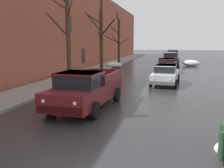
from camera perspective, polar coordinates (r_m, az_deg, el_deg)
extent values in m
cube|color=gray|center=(24.10, -6.37, 2.62)|extent=(2.80, 80.00, 0.14)
cube|color=#9E4C38|center=(24.71, -10.84, 13.80)|extent=(0.60, 80.00, 9.72)
cube|color=black|center=(28.14, -6.76, 6.63)|extent=(0.08, 1.10, 1.60)
cube|color=black|center=(24.67, -10.12, 13.74)|extent=(0.08, 1.10, 1.60)
ellipsoid|color=white|center=(29.42, 0.46, 4.49)|extent=(2.03, 0.96, 0.70)
ellipsoid|color=white|center=(29.32, 1.03, 4.32)|extent=(0.65, 0.54, 0.54)
ellipsoid|color=white|center=(17.26, -7.46, 0.76)|extent=(2.21, 1.05, 0.72)
ellipsoid|color=white|center=(17.40, -9.01, 0.39)|extent=(0.57, 0.48, 0.48)
ellipsoid|color=white|center=(33.04, 18.09, 4.68)|extent=(2.12, 1.46, 0.81)
ellipsoid|color=white|center=(32.91, 18.35, 4.60)|extent=(0.90, 0.75, 0.75)
ellipsoid|color=white|center=(32.88, 17.76, 4.60)|extent=(0.86, 0.71, 0.71)
cylinder|color=#423323|center=(17.09, -10.25, 11.31)|extent=(0.30, 0.30, 7.09)
cylinder|color=#423323|center=(16.55, -9.71, 17.56)|extent=(1.03, 1.20, 1.50)
cylinder|color=#423323|center=(17.99, -12.09, 17.69)|extent=(1.57, 1.01, 0.88)
cylinder|color=#423323|center=(17.31, -12.72, 13.43)|extent=(1.54, 0.41, 1.67)
cylinder|color=#382B1E|center=(24.48, -2.55, 11.26)|extent=(0.34, 0.34, 7.38)
cylinder|color=#382B1E|center=(24.35, -4.41, 14.29)|extent=(1.47, 0.98, 1.84)
cylinder|color=#382B1E|center=(24.67, -4.29, 15.04)|extent=(1.50, 0.37, 0.99)
cylinder|color=#382B1E|center=(23.80, -1.00, 13.12)|extent=(1.78, 1.18, 1.66)
cylinder|color=#382B1E|center=(23.71, -2.81, 11.20)|extent=(0.37, 1.59, 0.75)
cylinder|color=#382B1E|center=(32.30, 1.62, 9.65)|extent=(0.31, 0.31, 5.98)
cylinder|color=#382B1E|center=(33.30, 0.82, 10.28)|extent=(1.45, 1.86, 1.35)
cylinder|color=#382B1E|center=(32.81, -0.09, 10.46)|extent=(2.18, 0.67, 1.00)
cylinder|color=#382B1E|center=(32.02, 0.65, 12.54)|extent=(1.04, 0.99, 0.90)
cylinder|color=#382B1E|center=(31.61, 1.36, 15.13)|extent=(0.19, 1.77, 1.47)
cylinder|color=#382B1E|center=(32.07, 2.75, 9.90)|extent=(1.37, 0.26, 0.91)
cube|color=maroon|center=(11.43, -5.95, -1.85)|extent=(2.26, 5.38, 0.76)
cube|color=black|center=(10.64, -7.56, 1.09)|extent=(1.83, 1.78, 0.64)
cube|color=maroon|center=(10.60, -7.60, 2.59)|extent=(1.87, 1.83, 0.08)
cube|color=maroon|center=(11.99, 0.13, 1.66)|extent=(0.23, 2.54, 0.44)
cube|color=maroon|center=(12.66, -8.05, 1.99)|extent=(0.23, 2.54, 0.44)
cube|color=maroon|center=(13.72, -1.76, 2.67)|extent=(1.89, 0.20, 0.44)
cube|color=#B7B7BC|center=(9.22, -12.22, -6.11)|extent=(1.89, 0.22, 0.32)
sphere|color=white|center=(8.81, -8.75, -4.58)|extent=(0.16, 0.16, 0.16)
sphere|color=white|center=(9.44, -15.84, -3.89)|extent=(0.16, 0.16, 0.16)
cylinder|color=black|center=(9.72, -4.04, -6.19)|extent=(0.26, 0.73, 0.72)
cylinder|color=black|center=(10.60, -14.35, -5.13)|extent=(0.26, 0.73, 0.72)
cylinder|color=black|center=(12.64, 1.13, -2.44)|extent=(0.26, 0.73, 0.72)
cylinder|color=black|center=(13.33, -7.27, -1.88)|extent=(0.26, 0.73, 0.72)
cube|color=silver|center=(18.10, 12.42, 1.79)|extent=(1.96, 4.36, 0.60)
cube|color=black|center=(18.24, 12.56, 3.62)|extent=(1.57, 2.31, 0.52)
cube|color=silver|center=(18.22, 12.59, 4.34)|extent=(1.61, 2.36, 0.06)
cube|color=slate|center=(16.08, 11.60, 0.21)|extent=(1.61, 0.24, 0.22)
cube|color=slate|center=(20.17, 13.05, 2.05)|extent=(1.61, 0.24, 0.22)
cylinder|color=black|center=(16.77, 14.74, 0.05)|extent=(0.23, 0.61, 0.60)
cylinder|color=black|center=(16.96, 9.09, 0.36)|extent=(0.23, 0.61, 0.60)
cylinder|color=black|center=(19.37, 15.28, 1.29)|extent=(0.23, 0.61, 0.60)
cylinder|color=black|center=(19.54, 10.37, 1.54)|extent=(0.23, 0.61, 0.60)
sphere|color=silver|center=(15.96, 13.51, 1.01)|extent=(0.14, 0.14, 0.14)
sphere|color=silver|center=(16.09, 9.74, 1.20)|extent=(0.14, 0.14, 0.14)
cube|color=red|center=(25.09, 12.61, 3.94)|extent=(1.83, 4.08, 0.60)
cube|color=black|center=(25.25, 12.66, 5.24)|extent=(1.55, 2.13, 0.52)
cube|color=red|center=(25.23, 12.68, 5.77)|extent=(1.59, 2.17, 0.06)
cube|color=#520B0B|center=(23.14, 12.51, 3.02)|extent=(1.74, 0.14, 0.22)
cube|color=#520B0B|center=(27.08, 12.66, 3.96)|extent=(1.74, 0.14, 0.22)
cylinder|color=black|center=(23.88, 14.71, 2.85)|extent=(0.19, 0.60, 0.60)
cylinder|color=black|center=(23.90, 10.36, 3.01)|extent=(0.19, 0.60, 0.60)
cylinder|color=black|center=(26.38, 14.60, 3.47)|extent=(0.19, 0.60, 0.60)
cylinder|color=black|center=(26.40, 10.66, 3.62)|extent=(0.19, 0.60, 0.60)
sphere|color=silver|center=(23.08, 13.97, 3.60)|extent=(0.14, 0.14, 0.14)
sphere|color=silver|center=(23.10, 11.10, 3.71)|extent=(0.14, 0.14, 0.14)
cube|color=black|center=(30.73, 13.44, 5.18)|extent=(2.03, 4.86, 0.80)
cube|color=black|center=(30.73, 13.49, 6.57)|extent=(1.71, 3.42, 0.68)
cube|color=black|center=(30.72, 13.51, 7.14)|extent=(1.75, 3.49, 0.06)
cube|color=black|center=(28.42, 13.59, 4.26)|extent=(1.76, 0.21, 0.22)
cube|color=black|center=(33.08, 13.27, 5.01)|extent=(1.76, 0.21, 0.22)
cylinder|color=black|center=(29.34, 15.31, 4.12)|extent=(0.21, 0.69, 0.68)
cylinder|color=black|center=(29.26, 11.72, 4.25)|extent=(0.21, 0.69, 0.68)
cylinder|color=black|center=(32.28, 14.95, 4.61)|extent=(0.21, 0.69, 0.68)
cylinder|color=black|center=(32.21, 11.69, 4.73)|extent=(0.21, 0.69, 0.68)
sphere|color=silver|center=(28.39, 14.80, 4.94)|extent=(0.14, 0.14, 0.14)
sphere|color=silver|center=(28.34, 12.44, 5.03)|extent=(0.14, 0.14, 0.14)
cube|color=navy|center=(37.34, 13.12, 5.73)|extent=(1.76, 4.03, 0.60)
cube|color=black|center=(37.51, 13.16, 6.61)|extent=(1.51, 2.10, 0.52)
cube|color=navy|center=(37.50, 13.17, 6.96)|extent=(1.54, 2.14, 0.06)
cube|color=black|center=(35.39, 13.06, 5.24)|extent=(1.70, 0.13, 0.22)
cube|color=black|center=(39.31, 13.15, 5.66)|extent=(1.70, 0.13, 0.22)
cylinder|color=black|center=(36.11, 14.48, 5.08)|extent=(0.18, 0.60, 0.60)
cylinder|color=black|center=(36.14, 11.65, 5.19)|extent=(0.18, 0.60, 0.60)
cylinder|color=black|center=(38.60, 14.46, 5.36)|extent=(0.18, 0.60, 0.60)
cylinder|color=black|center=(38.63, 11.81, 5.46)|extent=(0.18, 0.60, 0.60)
sphere|color=silver|center=(35.34, 13.99, 5.62)|extent=(0.14, 0.14, 0.14)
sphere|color=silver|center=(35.36, 12.15, 5.69)|extent=(0.14, 0.14, 0.14)
cube|color=#B7B7BC|center=(42.99, 13.90, 6.38)|extent=(2.23, 4.41, 0.80)
cube|color=black|center=(43.00, 13.94, 7.37)|extent=(1.85, 3.12, 0.68)
cube|color=#B7B7BC|center=(42.99, 13.96, 7.78)|extent=(1.89, 3.18, 0.06)
cube|color=#525254|center=(40.94, 14.15, 5.82)|extent=(1.79, 0.29, 0.22)
cube|color=#525254|center=(45.07, 13.65, 6.17)|extent=(1.79, 0.29, 0.22)
cylinder|color=black|center=(41.80, 15.32, 5.68)|extent=(0.24, 0.69, 0.68)
cylinder|color=black|center=(41.62, 12.76, 5.77)|extent=(0.24, 0.69, 0.68)
cylinder|color=black|center=(44.42, 14.94, 5.92)|extent=(0.24, 0.69, 0.68)
cylinder|color=black|center=(44.25, 12.52, 6.00)|extent=(0.24, 0.69, 0.68)
sphere|color=silver|center=(40.95, 15.00, 6.29)|extent=(0.14, 0.14, 0.14)
sphere|color=silver|center=(40.84, 13.34, 6.35)|extent=(0.14, 0.14, 0.14)
cylinder|color=#234728|center=(5.06, 24.28, -13.21)|extent=(0.15, 0.15, 0.56)
cylinder|color=red|center=(14.99, -9.45, -0.97)|extent=(0.22, 0.22, 0.55)
sphere|color=red|center=(14.94, -9.48, 0.27)|extent=(0.21, 0.21, 0.21)
cylinder|color=red|center=(15.05, -10.01, -0.84)|extent=(0.10, 0.09, 0.09)
cylinder|color=red|center=(14.93, -8.89, -0.90)|extent=(0.10, 0.09, 0.09)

